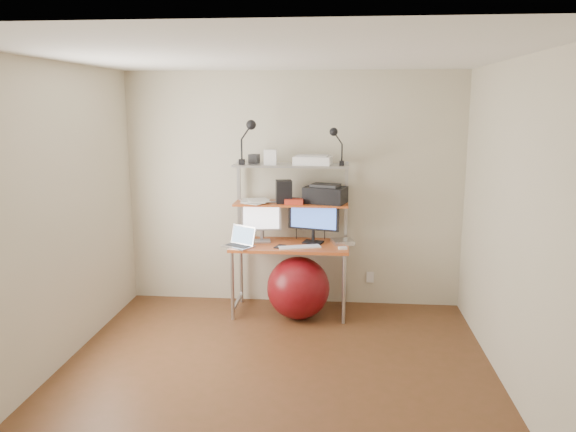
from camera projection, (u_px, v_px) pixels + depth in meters
name	position (u px, v px, depth m)	size (l,w,h in m)	color
room	(273.00, 225.00, 4.27)	(3.60, 3.60, 3.60)	brown
computer_desk	(291.00, 222.00, 5.79)	(1.20, 0.60, 1.57)	#C85127
wall_outlet	(370.00, 277.00, 6.12)	(0.08, 0.01, 0.12)	white
monitor_silver	(261.00, 219.00, 5.84)	(0.41, 0.18, 0.46)	#B0AFB4
monitor_black	(313.00, 217.00, 5.79)	(0.53, 0.21, 0.54)	black
laptop	(241.00, 242.00, 5.68)	(0.37, 0.35, 0.26)	silver
keyboard	(299.00, 247.00, 5.63)	(0.42, 0.12, 0.01)	white
mouse	(343.00, 248.00, 5.57)	(0.08, 0.05, 0.02)	white
mac_mini	(343.00, 242.00, 5.79)	(0.21, 0.21, 0.04)	silver
phone	(280.00, 247.00, 5.65)	(0.08, 0.14, 0.01)	black
printer	(325.00, 194.00, 5.78)	(0.48, 0.39, 0.20)	black
nas_cube	(284.00, 192.00, 5.78)	(0.16, 0.16, 0.23)	black
red_box	(294.00, 202.00, 5.73)	(0.19, 0.13, 0.05)	red
scanner	(313.00, 160.00, 5.69)	(0.40, 0.29, 0.10)	white
box_white	(270.00, 157.00, 5.72)	(0.13, 0.11, 0.15)	white
box_grey	(254.00, 159.00, 5.81)	(0.09, 0.09, 0.09)	#2A2A2C
clip_lamp_left	(249.00, 132.00, 5.62)	(0.18, 0.10, 0.45)	black
clip_lamp_right	(335.00, 138.00, 5.56)	(0.15, 0.08, 0.38)	black
exercise_ball	(298.00, 288.00, 5.71)	(0.64, 0.64, 0.64)	maroon
paper_stack	(255.00, 201.00, 5.85)	(0.38, 0.41, 0.02)	white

